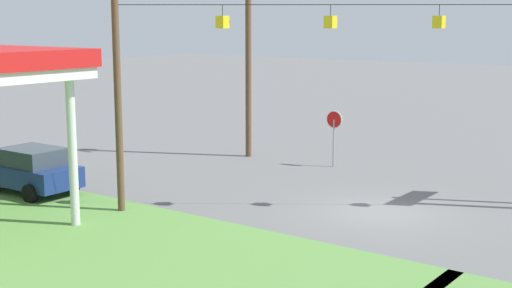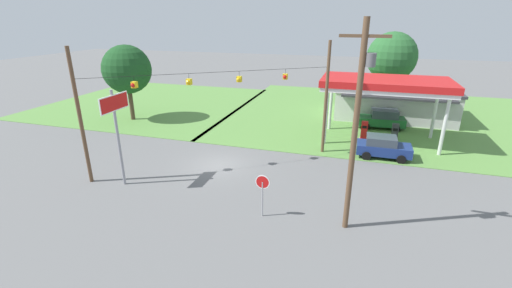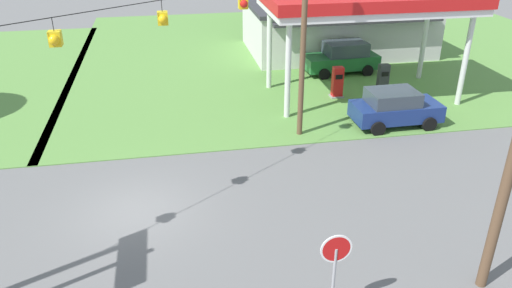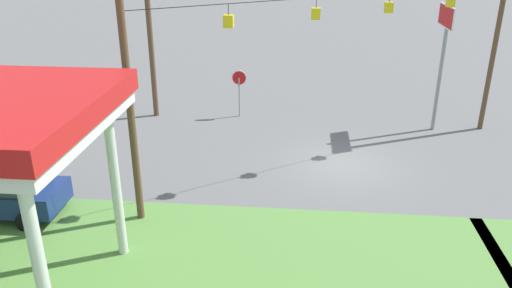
{
  "view_description": "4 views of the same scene",
  "coord_description": "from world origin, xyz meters",
  "px_view_note": "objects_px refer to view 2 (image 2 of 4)",
  "views": [
    {
      "loc": [
        -10.41,
        21.14,
        6.43
      ],
      "look_at": [
        3.56,
        2.14,
        2.29
      ],
      "focal_mm": 50.0,
      "sensor_mm": 36.0,
      "label": 1
    },
    {
      "loc": [
        9.61,
        -21.56,
        10.41
      ],
      "look_at": [
        2.63,
        1.07,
        1.59
      ],
      "focal_mm": 24.0,
      "sensor_mm": 36.0,
      "label": 2
    },
    {
      "loc": [
        1.43,
        -14.84,
        9.69
      ],
      "look_at": [
        4.4,
        1.19,
        1.61
      ],
      "focal_mm": 35.0,
      "sensor_mm": 36.0,
      "label": 3
    },
    {
      "loc": [
        1.81,
        19.29,
        8.86
      ],
      "look_at": [
        3.52,
        1.43,
        1.4
      ],
      "focal_mm": 35.0,
      "sensor_mm": 36.0,
      "label": 4
    }
  ],
  "objects_px": {
    "car_at_pumps_rear": "(382,119)",
    "tree_west_verge": "(127,70)",
    "stop_sign_overhead": "(116,118)",
    "utility_pole_main": "(357,121)",
    "tree_behind_station": "(392,57)",
    "stop_sign_roadside": "(263,187)",
    "fuel_pump_near": "(364,131)",
    "gas_station_canopy": "(385,85)",
    "fuel_pump_far": "(395,134)",
    "gas_station_store": "(393,102)",
    "car_at_pumps_front": "(383,147)"
  },
  "relations": [
    {
      "from": "gas_station_store",
      "to": "tree_west_verge",
      "type": "height_order",
      "value": "tree_west_verge"
    },
    {
      "from": "car_at_pumps_rear",
      "to": "tree_behind_station",
      "type": "distance_m",
      "value": 14.24
    },
    {
      "from": "fuel_pump_far",
      "to": "tree_west_verge",
      "type": "xyz_separation_m",
      "value": [
        -26.43,
        -0.66,
        4.53
      ]
    },
    {
      "from": "gas_station_canopy",
      "to": "stop_sign_overhead",
      "type": "height_order",
      "value": "stop_sign_overhead"
    },
    {
      "from": "tree_behind_station",
      "to": "gas_station_store",
      "type": "bearing_deg",
      "value": -89.04
    },
    {
      "from": "car_at_pumps_front",
      "to": "tree_behind_station",
      "type": "bearing_deg",
      "value": 85.81
    },
    {
      "from": "car_at_pumps_rear",
      "to": "utility_pole_main",
      "type": "bearing_deg",
      "value": 79.37
    },
    {
      "from": "fuel_pump_near",
      "to": "utility_pole_main",
      "type": "height_order",
      "value": "utility_pole_main"
    },
    {
      "from": "stop_sign_overhead",
      "to": "utility_pole_main",
      "type": "height_order",
      "value": "utility_pole_main"
    },
    {
      "from": "stop_sign_roadside",
      "to": "fuel_pump_far",
      "type": "bearing_deg",
      "value": -117.55
    },
    {
      "from": "stop_sign_overhead",
      "to": "car_at_pumps_front",
      "type": "bearing_deg",
      "value": 31.08
    },
    {
      "from": "tree_behind_station",
      "to": "stop_sign_roadside",
      "type": "bearing_deg",
      "value": -103.79
    },
    {
      "from": "gas_station_canopy",
      "to": "tree_behind_station",
      "type": "xyz_separation_m",
      "value": [
        1.44,
        17.4,
        0.56
      ]
    },
    {
      "from": "gas_station_canopy",
      "to": "gas_station_store",
      "type": "distance_m",
      "value": 9.51
    },
    {
      "from": "fuel_pump_far",
      "to": "car_at_pumps_rear",
      "type": "distance_m",
      "value": 4.08
    },
    {
      "from": "fuel_pump_near",
      "to": "car_at_pumps_front",
      "type": "bearing_deg",
      "value": -69.94
    },
    {
      "from": "car_at_pumps_front",
      "to": "stop_sign_roadside",
      "type": "distance_m",
      "value": 12.83
    },
    {
      "from": "gas_station_store",
      "to": "tree_west_verge",
      "type": "bearing_deg",
      "value": -160.55
    },
    {
      "from": "stop_sign_roadside",
      "to": "utility_pole_main",
      "type": "height_order",
      "value": "utility_pole_main"
    },
    {
      "from": "tree_west_verge",
      "to": "car_at_pumps_rear",
      "type": "bearing_deg",
      "value": 10.3
    },
    {
      "from": "stop_sign_roadside",
      "to": "car_at_pumps_front",
      "type": "bearing_deg",
      "value": -121.3
    },
    {
      "from": "car_at_pumps_rear",
      "to": "tree_west_verge",
      "type": "relative_size",
      "value": 0.58
    },
    {
      "from": "gas_station_canopy",
      "to": "stop_sign_roadside",
      "type": "height_order",
      "value": "gas_station_canopy"
    },
    {
      "from": "fuel_pump_far",
      "to": "car_at_pumps_front",
      "type": "distance_m",
      "value": 4.12
    },
    {
      "from": "gas_station_store",
      "to": "tree_behind_station",
      "type": "relative_size",
      "value": 1.4
    },
    {
      "from": "gas_station_canopy",
      "to": "tree_west_verge",
      "type": "xyz_separation_m",
      "value": [
        -25.14,
        -0.66,
        0.31
      ]
    },
    {
      "from": "fuel_pump_far",
      "to": "car_at_pumps_front",
      "type": "relative_size",
      "value": 0.42
    },
    {
      "from": "fuel_pump_near",
      "to": "car_at_pumps_rear",
      "type": "height_order",
      "value": "car_at_pumps_rear"
    },
    {
      "from": "gas_station_canopy",
      "to": "fuel_pump_near",
      "type": "bearing_deg",
      "value": -179.93
    },
    {
      "from": "gas_station_canopy",
      "to": "tree_west_verge",
      "type": "relative_size",
      "value": 1.34
    },
    {
      "from": "fuel_pump_far",
      "to": "stop_sign_overhead",
      "type": "xyz_separation_m",
      "value": [
        -17.53,
        -13.85,
        3.75
      ]
    },
    {
      "from": "tree_behind_station",
      "to": "tree_west_verge",
      "type": "bearing_deg",
      "value": -145.8
    },
    {
      "from": "car_at_pumps_front",
      "to": "utility_pole_main",
      "type": "xyz_separation_m",
      "value": [
        -2.14,
        -10.64,
        4.92
      ]
    },
    {
      "from": "fuel_pump_far",
      "to": "tree_west_verge",
      "type": "bearing_deg",
      "value": -178.56
    },
    {
      "from": "car_at_pumps_rear",
      "to": "stop_sign_roadside",
      "type": "relative_size",
      "value": 1.83
    },
    {
      "from": "utility_pole_main",
      "to": "tree_behind_station",
      "type": "bearing_deg",
      "value": 83.9
    },
    {
      "from": "stop_sign_overhead",
      "to": "utility_pole_main",
      "type": "bearing_deg",
      "value": -3.03
    },
    {
      "from": "gas_station_store",
      "to": "tree_behind_station",
      "type": "distance_m",
      "value": 9.46
    },
    {
      "from": "car_at_pumps_rear",
      "to": "tree_west_verge",
      "type": "distance_m",
      "value": 26.28
    },
    {
      "from": "tree_behind_station",
      "to": "tree_west_verge",
      "type": "xyz_separation_m",
      "value": [
        -26.58,
        -18.06,
        -0.25
      ]
    },
    {
      "from": "fuel_pump_far",
      "to": "stop_sign_roadside",
      "type": "xyz_separation_m",
      "value": [
        -7.77,
        -14.9,
        1.0
      ]
    },
    {
      "from": "gas_station_store",
      "to": "fuel_pump_far",
      "type": "bearing_deg",
      "value": -91.95
    },
    {
      "from": "fuel_pump_near",
      "to": "car_at_pumps_rear",
      "type": "relative_size",
      "value": 0.37
    },
    {
      "from": "car_at_pumps_front",
      "to": "stop_sign_roadside",
      "type": "relative_size",
      "value": 1.63
    },
    {
      "from": "fuel_pump_near",
      "to": "tree_west_verge",
      "type": "bearing_deg",
      "value": -178.41
    },
    {
      "from": "fuel_pump_far",
      "to": "utility_pole_main",
      "type": "bearing_deg",
      "value": -102.6
    },
    {
      "from": "tree_behind_station",
      "to": "gas_station_canopy",
      "type": "bearing_deg",
      "value": -94.73
    },
    {
      "from": "fuel_pump_near",
      "to": "tree_behind_station",
      "type": "relative_size",
      "value": 0.19
    },
    {
      "from": "gas_station_store",
      "to": "fuel_pump_near",
      "type": "height_order",
      "value": "gas_station_store"
    },
    {
      "from": "fuel_pump_far",
      "to": "tree_west_verge",
      "type": "height_order",
      "value": "tree_west_verge"
    }
  ]
}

